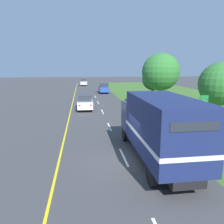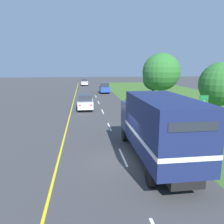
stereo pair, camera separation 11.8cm
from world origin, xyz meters
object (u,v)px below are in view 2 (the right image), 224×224
object	(u,v)px
lead_car_white	(85,102)
delineator_post	(192,148)
lead_car_blue_ahead	(105,88)
roadside_tree_mid	(161,72)
horse_trailer_truck	(157,126)
roadside_tree_far	(154,79)
roadside_tree_near	(221,84)
lead_car_silver_ahead	(85,82)
highway_sign	(195,111)

from	to	relation	value
lead_car_white	delineator_post	distance (m)	16.29
lead_car_blue_ahead	roadside_tree_mid	bearing A→B (deg)	-69.92
lead_car_blue_ahead	delineator_post	bearing A→B (deg)	-86.38
horse_trailer_truck	roadside_tree_far	size ratio (longest dim) A/B	1.67
roadside_tree_mid	roadside_tree_far	distance (m)	6.39
roadside_tree_near	roadside_tree_mid	world-z (taller)	roadside_tree_mid
lead_car_silver_ahead	roadside_tree_near	world-z (taller)	roadside_tree_near
lead_car_white	lead_car_blue_ahead	xyz separation A→B (m)	(4.01, 16.58, 0.07)
lead_car_blue_ahead	roadside_tree_near	xyz separation A→B (m)	(8.07, -24.88, 2.61)
lead_car_blue_ahead	roadside_tree_mid	distance (m)	17.15
roadside_tree_mid	delineator_post	size ratio (longest dim) A/B	7.25
lead_car_white	lead_car_silver_ahead	world-z (taller)	lead_car_silver_ahead
lead_car_blue_ahead	roadside_tree_mid	world-z (taller)	roadside_tree_mid
horse_trailer_truck	delineator_post	distance (m)	2.82
roadside_tree_mid	roadside_tree_far	size ratio (longest dim) A/B	1.40
lead_car_blue_ahead	delineator_post	distance (m)	31.78
delineator_post	lead_car_silver_ahead	bearing A→B (deg)	96.64
roadside_tree_far	delineator_post	distance (m)	22.79
lead_car_blue_ahead	roadside_tree_far	distance (m)	11.99
lead_car_silver_ahead	roadside_tree_mid	world-z (taller)	roadside_tree_mid
roadside_tree_far	lead_car_silver_ahead	bearing A→B (deg)	111.06
highway_sign	delineator_post	xyz separation A→B (m)	(-1.86, -3.42, -1.48)
horse_trailer_truck	highway_sign	size ratio (longest dim) A/B	2.63
roadside_tree_far	horse_trailer_truck	bearing A→B (deg)	-107.59
highway_sign	roadside_tree_mid	bearing A→B (deg)	81.38
lead_car_silver_ahead	roadside_tree_mid	size ratio (longest dim) A/B	0.61
lead_car_blue_ahead	highway_sign	size ratio (longest dim) A/B	1.26
highway_sign	roadside_tree_far	world-z (taller)	roadside_tree_far
lead_car_blue_ahead	lead_car_silver_ahead	world-z (taller)	lead_car_blue_ahead
roadside_tree_mid	lead_car_silver_ahead	bearing A→B (deg)	105.80
roadside_tree_far	delineator_post	size ratio (longest dim) A/B	5.18
horse_trailer_truck	roadside_tree_near	distance (m)	11.22
delineator_post	lead_car_white	bearing A→B (deg)	111.68
lead_car_white	lead_car_blue_ahead	world-z (taller)	lead_car_blue_ahead
lead_car_silver_ahead	highway_sign	size ratio (longest dim) A/B	1.35
roadside_tree_near	delineator_post	size ratio (longest dim) A/B	5.88
lead_car_silver_ahead	delineator_post	size ratio (longest dim) A/B	4.43
lead_car_white	lead_car_blue_ahead	bearing A→B (deg)	76.40
roadside_tree_mid	roadside_tree_far	world-z (taller)	roadside_tree_mid
horse_trailer_truck	roadside_tree_far	bearing A→B (deg)	72.41
roadside_tree_near	roadside_tree_far	bearing A→B (deg)	94.59
horse_trailer_truck	delineator_post	xyz separation A→B (m)	(2.32, 0.46, -1.54)
horse_trailer_truck	highway_sign	distance (m)	5.70
lead_car_blue_ahead	roadside_tree_near	world-z (taller)	roadside_tree_near
lead_car_white	roadside_tree_mid	world-z (taller)	roadside_tree_mid
lead_car_white	delineator_post	world-z (taller)	lead_car_white
horse_trailer_truck	lead_car_white	size ratio (longest dim) A/B	1.95
lead_car_white	roadside_tree_near	bearing A→B (deg)	-34.49
roadside_tree_mid	roadside_tree_far	xyz separation A→B (m)	(1.07, 6.16, -1.29)
horse_trailer_truck	roadside_tree_near	size ratio (longest dim) A/B	1.47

